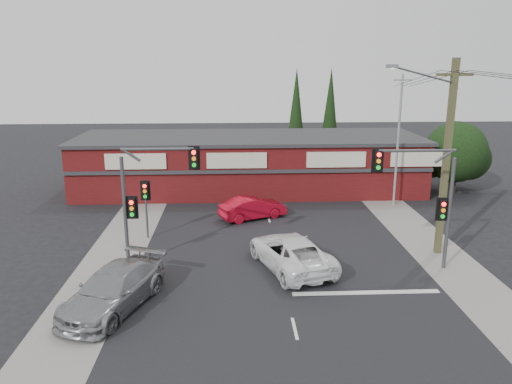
{
  "coord_description": "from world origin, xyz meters",
  "views": [
    {
      "loc": [
        -2.27,
        -21.24,
        9.88
      ],
      "look_at": [
        -1.13,
        3.0,
        3.45
      ],
      "focal_mm": 35.0,
      "sensor_mm": 36.0,
      "label": 1
    }
  ],
  "objects_px": {
    "silver_suv": "(113,289)",
    "shop_building": "(249,162)",
    "red_sedan": "(253,208)",
    "white_suv": "(291,252)",
    "utility_pole": "(445,152)"
  },
  "relations": [
    {
      "from": "silver_suv",
      "to": "red_sedan",
      "type": "relative_size",
      "value": 1.33
    },
    {
      "from": "white_suv",
      "to": "red_sedan",
      "type": "bearing_deg",
      "value": -97.27
    },
    {
      "from": "shop_building",
      "to": "red_sedan",
      "type": "bearing_deg",
      "value": -90.34
    },
    {
      "from": "red_sedan",
      "to": "shop_building",
      "type": "bearing_deg",
      "value": -24.95
    },
    {
      "from": "red_sedan",
      "to": "shop_building",
      "type": "height_order",
      "value": "shop_building"
    },
    {
      "from": "utility_pole",
      "to": "red_sedan",
      "type": "bearing_deg",
      "value": 145.88
    },
    {
      "from": "red_sedan",
      "to": "shop_building",
      "type": "xyz_separation_m",
      "value": [
        0.05,
        7.63,
        1.42
      ]
    },
    {
      "from": "white_suv",
      "to": "shop_building",
      "type": "relative_size",
      "value": 0.21
    },
    {
      "from": "red_sedan",
      "to": "white_suv",
      "type": "bearing_deg",
      "value": 166.35
    },
    {
      "from": "silver_suv",
      "to": "shop_building",
      "type": "height_order",
      "value": "shop_building"
    },
    {
      "from": "silver_suv",
      "to": "shop_building",
      "type": "relative_size",
      "value": 0.21
    },
    {
      "from": "white_suv",
      "to": "utility_pole",
      "type": "distance_m",
      "value": 9.24
    },
    {
      "from": "white_suv",
      "to": "shop_building",
      "type": "distance_m",
      "value": 15.73
    },
    {
      "from": "silver_suv",
      "to": "utility_pole",
      "type": "relative_size",
      "value": 0.57
    },
    {
      "from": "white_suv",
      "to": "silver_suv",
      "type": "height_order",
      "value": "silver_suv"
    }
  ]
}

